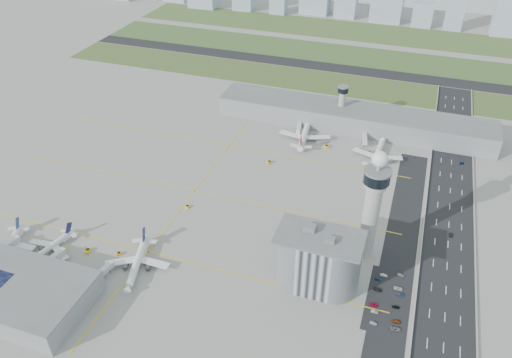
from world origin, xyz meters
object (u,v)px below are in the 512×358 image
(admin_building, at_px, (318,260))
(car_lot_2, at_px, (374,305))
(car_lot_9, at_px, (400,295))
(car_lot_10, at_px, (398,288))
(tug_3, at_px, (187,206))
(car_lot_1, at_px, (375,312))
(tug_4, at_px, (269,162))
(secondary_tower, at_px, (342,102))
(tug_5, at_px, (327,146))
(car_lot_4, at_px, (378,279))
(car_lot_6, at_px, (395,329))
(car_hw_1, at_px, (451,235))
(jet_bridge_far_0, at_px, (299,125))
(car_hw_2, at_px, (462,163))
(car_hw_4, at_px, (445,121))
(airplane_near_b, at_px, (48,246))
(airplane_near_a, at_px, (7,244))
(car_lot_5, at_px, (384,275))
(airplane_near_c, at_px, (136,260))
(car_lot_11, at_px, (401,275))
(tug_0, at_px, (63,249))
(car_lot_3, at_px, (378,289))
(airplane_far_a, at_px, (305,131))
(tug_2, at_px, (88,250))
(car_lot_0, at_px, (373,323))
(car_lot_7, at_px, (396,321))
(car_lot_8, at_px, (396,307))
(jet_bridge_far_1, at_px, (364,136))
(jet_bridge_near_2, at_px, (94,282))
(control_tower, at_px, (373,202))
(jet_bridge_near_1, at_px, (44,268))

(admin_building, distance_m, car_lot_2, 34.00)
(car_lot_9, xyz_separation_m, car_lot_10, (-1.47, 3.90, 0.05))
(tug_3, relative_size, car_lot_1, 0.84)
(tug_4, bearing_deg, secondary_tower, -73.10)
(tug_5, height_order, car_lot_4, tug_5)
(car_lot_6, distance_m, car_hw_1, 80.27)
(jet_bridge_far_0, xyz_separation_m, car_hw_2, (119.54, -12.39, -2.26))
(car_lot_6, relative_size, car_hw_4, 1.25)
(airplane_near_b, height_order, car_lot_10, airplane_near_b)
(airplane_near_a, xyz_separation_m, car_hw_2, (234.02, 173.91, -4.38))
(admin_building, height_order, car_lot_4, admin_building)
(secondary_tower, relative_size, car_lot_5, 8.52)
(airplane_near_c, bearing_deg, car_lot_1, 78.96)
(airplane_near_a, relative_size, car_lot_11, 8.91)
(airplane_near_c, height_order, jet_bridge_far_0, airplane_near_c)
(tug_0, distance_m, tug_4, 145.00)
(car_lot_2, height_order, car_lot_5, car_lot_5)
(car_lot_6, relative_size, car_lot_11, 1.19)
(car_lot_3, height_order, car_hw_2, car_lot_3)
(car_lot_9, bearing_deg, airplane_far_a, 30.65)
(airplane_far_a, xyz_separation_m, car_hw_4, (98.89, 62.08, -5.77))
(admin_building, relative_size, tug_2, 11.52)
(secondary_tower, bearing_deg, car_lot_4, -72.07)
(airplane_near_b, distance_m, car_lot_2, 173.93)
(car_lot_0, xyz_separation_m, car_lot_7, (10.00, 4.50, -0.01))
(tug_4, height_order, car_lot_8, tug_4)
(airplane_near_a, height_order, car_lot_3, airplane_near_a)
(tug_3, bearing_deg, jet_bridge_far_1, 56.93)
(car_lot_8, xyz_separation_m, car_lot_9, (1.35, 8.61, -0.03))
(car_lot_9, bearing_deg, jet_bridge_far_1, 14.55)
(tug_4, xyz_separation_m, car_lot_1, (87.78, -108.80, -0.40))
(tug_0, height_order, car_lot_7, tug_0)
(jet_bridge_far_1, height_order, car_lot_10, jet_bridge_far_1)
(jet_bridge_far_1, bearing_deg, secondary_tower, -139.29)
(tug_3, height_order, car_hw_2, tug_3)
(airplane_near_a, xyz_separation_m, car_lot_6, (206.13, 15.22, -4.32))
(car_lot_3, bearing_deg, car_lot_6, -151.99)
(car_lot_11, relative_size, car_hw_2, 0.94)
(jet_bridge_near_2, height_order, car_hw_4, jet_bridge_near_2)
(car_lot_7, bearing_deg, car_lot_3, 23.40)
(secondary_tower, bearing_deg, car_lot_0, -74.18)
(car_lot_1, distance_m, car_hw_4, 214.50)
(jet_bridge_near_2, distance_m, car_hw_2, 251.18)
(tug_4, bearing_deg, jet_bridge_far_0, -54.64)
(car_lot_2, bearing_deg, tug_2, 90.59)
(control_tower, relative_size, admin_building, 1.54)
(airplane_near_a, relative_size, jet_bridge_near_2, 2.54)
(tug_2, bearing_deg, car_lot_7, -7.10)
(jet_bridge_near_1, xyz_separation_m, tug_5, (111.25, 171.48, -1.80))
(airplane_near_b, height_order, jet_bridge_far_0, airplane_near_b)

